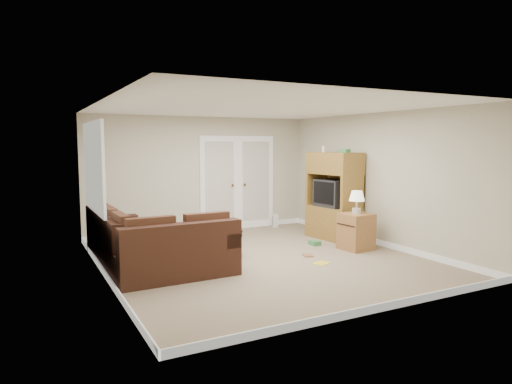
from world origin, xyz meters
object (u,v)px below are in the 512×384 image
tv_armoire (334,195)px  side_cabinet (356,228)px  sectional_sofa (146,248)px  coffee_table (216,241)px

tv_armoire → side_cabinet: 1.12m
sectional_sofa → side_cabinet: size_ratio=2.50×
sectional_sofa → coffee_table: bearing=14.5°
side_cabinet → tv_armoire: bearing=72.2°
side_cabinet → coffee_table: bearing=155.2°
tv_armoire → side_cabinet: bearing=-109.7°
side_cabinet → sectional_sofa: bearing=167.7°
coffee_table → tv_armoire: size_ratio=0.55×
coffee_table → side_cabinet: 2.55m
sectional_sofa → tv_armoire: (3.94, 0.47, 0.56)m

